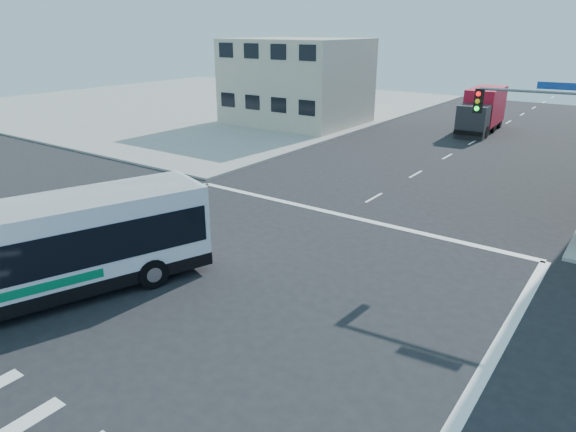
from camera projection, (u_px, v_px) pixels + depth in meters
The scene contains 6 objects.
ground at pixel (214, 288), 18.82m from camera, with size 120.00×120.00×0.00m, color black.
sidewalk_nw at pixel (202, 102), 64.60m from camera, with size 50.00×50.00×0.15m, color gray.
building_west at pixel (297, 82), 49.61m from camera, with size 12.06×10.06×8.00m.
signal_mast_ne at pixel (562, 135), 20.26m from camera, with size 7.91×1.13×8.07m.
transit_bus at pixel (13, 255), 16.97m from camera, with size 7.06×13.25×3.87m.
box_truck at pixel (482, 111), 46.28m from camera, with size 2.94×8.62×3.82m.
Camera 1 is at (11.94, -12.05, 8.99)m, focal length 32.00 mm.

